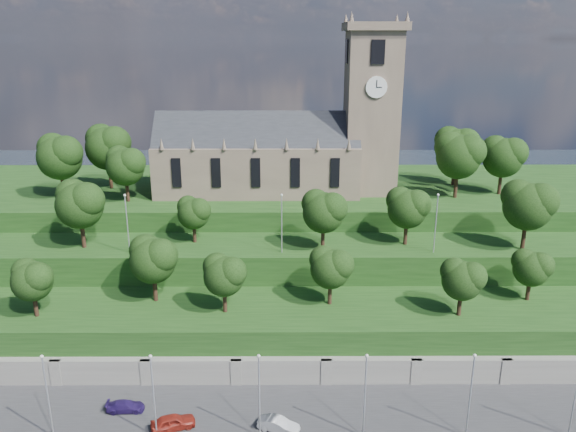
{
  "coord_description": "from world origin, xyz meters",
  "views": [
    {
      "loc": [
        0.51,
        -42.94,
        38.81
      ],
      "look_at": [
        0.84,
        30.0,
        15.75
      ],
      "focal_mm": 35.0,
      "sensor_mm": 36.0,
      "label": 1
    }
  ],
  "objects_px": {
    "car_left": "(173,422)",
    "car_right": "(125,406)",
    "car_middle": "(279,425)",
    "church": "(287,146)"
  },
  "relations": [
    {
      "from": "car_left",
      "to": "car_middle",
      "type": "distance_m",
      "value": 10.43
    },
    {
      "from": "church",
      "to": "car_middle",
      "type": "bearing_deg",
      "value": -91.34
    },
    {
      "from": "car_right",
      "to": "car_middle",
      "type": "bearing_deg",
      "value": -103.73
    },
    {
      "from": "church",
      "to": "car_middle",
      "type": "relative_size",
      "value": 9.41
    },
    {
      "from": "car_right",
      "to": "church",
      "type": "bearing_deg",
      "value": -25.61
    },
    {
      "from": "car_left",
      "to": "car_middle",
      "type": "xyz_separation_m",
      "value": [
        10.42,
        -0.39,
        -0.07
      ]
    },
    {
      "from": "car_middle",
      "to": "car_right",
      "type": "xyz_separation_m",
      "value": [
        -15.88,
        3.16,
        -0.11
      ]
    },
    {
      "from": "church",
      "to": "car_right",
      "type": "relative_size",
      "value": 9.96
    },
    {
      "from": "car_left",
      "to": "car_right",
      "type": "height_order",
      "value": "car_left"
    },
    {
      "from": "church",
      "to": "car_middle",
      "type": "height_order",
      "value": "church"
    }
  ]
}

